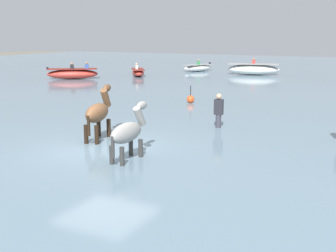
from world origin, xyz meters
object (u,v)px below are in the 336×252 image
(person_wading_mid, at_px, (219,115))
(boat_near_port, at_px, (198,68))
(boat_distant_west, at_px, (73,74))
(horse_lead_grey, at_px, (128,134))
(boat_mid_outer, at_px, (253,69))
(channel_buoy, at_px, (191,99))
(horse_trailing_bay, at_px, (98,114))
(boat_distant_east, at_px, (138,72))

(person_wading_mid, bearing_deg, boat_near_port, 114.84)
(boat_distant_west, bearing_deg, person_wading_mid, -35.59)
(horse_lead_grey, xyz_separation_m, boat_mid_outer, (-3.83, 25.20, -0.26))
(horse_lead_grey, bearing_deg, person_wading_mid, 81.60)
(boat_near_port, bearing_deg, boat_mid_outer, -11.09)
(boat_near_port, distance_m, boat_distant_west, 11.67)
(horse_lead_grey, distance_m, person_wading_mid, 4.97)
(horse_lead_grey, distance_m, boat_distant_west, 21.83)
(boat_distant_west, bearing_deg, channel_buoy, -27.47)
(horse_trailing_bay, xyz_separation_m, boat_distant_east, (-9.61, 18.60, -0.54))
(horse_lead_grey, relative_size, boat_mid_outer, 0.43)
(boat_near_port, distance_m, person_wading_mid, 23.50)
(person_wading_mid, distance_m, channel_buoy, 5.67)
(boat_mid_outer, bearing_deg, boat_distant_east, -146.98)
(person_wading_mid, bearing_deg, boat_mid_outer, 102.67)
(horse_lead_grey, bearing_deg, channel_buoy, 104.30)
(boat_distant_west, xyz_separation_m, person_wading_mid, (15.54, -11.12, 0.09))
(boat_distant_west, distance_m, channel_buoy, 13.94)
(horse_trailing_bay, bearing_deg, boat_near_port, 106.04)
(boat_near_port, relative_size, boat_mid_outer, 0.71)
(person_wading_mid, bearing_deg, horse_trailing_bay, -129.20)
(horse_lead_grey, height_order, person_wading_mid, horse_lead_grey)
(boat_near_port, relative_size, boat_distant_east, 1.10)
(boat_near_port, distance_m, channel_buoy, 17.94)
(channel_buoy, bearing_deg, boat_near_port, 111.94)
(horse_trailing_bay, bearing_deg, person_wading_mid, 50.80)
(horse_lead_grey, relative_size, boat_near_port, 0.61)
(boat_near_port, xyz_separation_m, boat_distant_west, (-5.66, -10.21, 0.08))
(horse_lead_grey, bearing_deg, boat_distant_west, 132.74)
(person_wading_mid, bearing_deg, boat_distant_east, 129.14)
(horse_trailing_bay, distance_m, boat_near_port, 25.73)
(channel_buoy, bearing_deg, boat_mid_outer, 95.08)
(boat_near_port, bearing_deg, boat_distant_west, -119.02)
(boat_mid_outer, bearing_deg, boat_distant_west, -140.14)
(person_wading_mid, relative_size, channel_buoy, 1.93)
(boat_near_port, xyz_separation_m, boat_distant_east, (-2.50, -6.12, -0.02))
(boat_mid_outer, bearing_deg, person_wading_mid, -77.33)
(boat_distant_east, bearing_deg, channel_buoy, -48.81)
(horse_lead_grey, relative_size, horse_trailing_bay, 0.91)
(horse_trailing_bay, height_order, boat_distant_east, horse_trailing_bay)
(horse_trailing_bay, height_order, boat_near_port, horse_trailing_bay)
(horse_lead_grey, height_order, boat_distant_west, horse_lead_grey)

